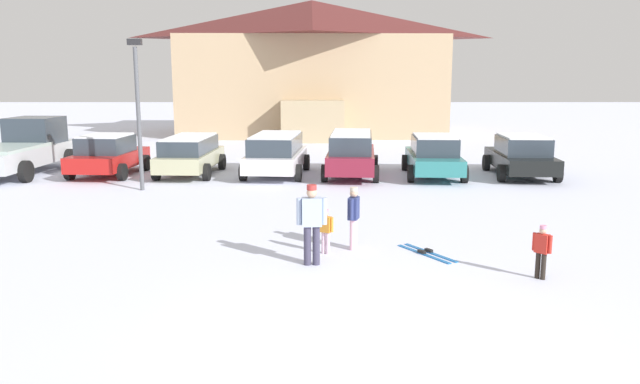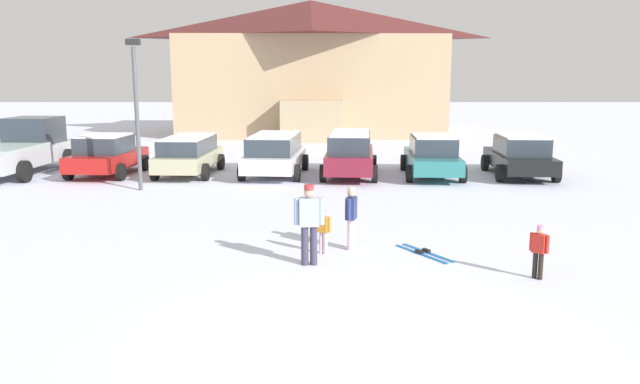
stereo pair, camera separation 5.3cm
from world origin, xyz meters
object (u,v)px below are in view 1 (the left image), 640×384
object	(u,v)px
parked_white_suv	(276,153)
pickup_truck	(24,148)
parked_maroon_van	(351,152)
skier_adult_in_blue_parka	(311,220)
parked_red_sedan	(108,155)
lamp_post	(138,106)
parked_teal_hatchback	(433,156)
skier_child_in_red_jacket	(541,249)
parked_black_sedan	(521,156)
skier_child_in_orange_jacket	(325,229)
skier_teen_in_navy_coat	(353,214)
parked_beige_suv	(190,154)
ski_lodge	(312,67)
pair_of_skis	(426,253)

from	to	relation	value
parked_white_suv	pickup_truck	distance (m)	9.92
parked_maroon_van	skier_adult_in_blue_parka	world-z (taller)	parked_maroon_van
parked_red_sedan	lamp_post	bearing A→B (deg)	-55.47
parked_teal_hatchback	skier_child_in_red_jacket	distance (m)	12.15
parked_teal_hatchback	parked_black_sedan	distance (m)	3.35
parked_maroon_van	parked_teal_hatchback	distance (m)	3.13
skier_child_in_orange_jacket	skier_teen_in_navy_coat	bearing A→B (deg)	30.46
parked_black_sedan	skier_child_in_orange_jacket	world-z (taller)	parked_black_sedan
parked_beige_suv	skier_child_in_orange_jacket	distance (m)	12.05
skier_child_in_red_jacket	lamp_post	distance (m)	13.99
parked_red_sedan	skier_child_in_orange_jacket	distance (m)	13.60
parked_maroon_van	pickup_truck	xyz separation A→B (m)	(-12.79, 0.67, 0.08)
ski_lodge	parked_black_sedan	size ratio (longest dim) A/B	3.74
parked_teal_hatchback	skier_teen_in_navy_coat	size ratio (longest dim) A/B	3.38
pickup_truck	parked_maroon_van	bearing A→B (deg)	-3.02
parked_white_suv	parked_teal_hatchback	distance (m)	6.02
skier_child_in_red_jacket	skier_teen_in_navy_coat	distance (m)	4.04
parked_red_sedan	parked_beige_suv	distance (m)	3.15
parked_maroon_van	parked_black_sedan	bearing A→B (deg)	-0.62
pickup_truck	skier_teen_in_navy_coat	size ratio (longest dim) A/B	4.31
parked_beige_suv	skier_adult_in_blue_parka	size ratio (longest dim) A/B	2.72
parked_black_sedan	lamp_post	distance (m)	14.13
parked_white_suv	skier_adult_in_blue_parka	distance (m)	11.65
parked_red_sedan	parked_teal_hatchback	bearing A→B (deg)	-1.41
pair_of_skis	skier_child_in_orange_jacket	bearing A→B (deg)	-179.89
parked_teal_hatchback	skier_teen_in_navy_coat	bearing A→B (deg)	-109.54
pair_of_skis	parked_beige_suv	bearing A→B (deg)	124.07
parked_beige_suv	parked_white_suv	size ratio (longest dim) A/B	0.96
skier_child_in_red_jacket	lamp_post	size ratio (longest dim) A/B	0.21
skier_child_in_orange_jacket	parked_maroon_van	bearing A→B (deg)	84.19
ski_lodge	lamp_post	size ratio (longest dim) A/B	3.44
parked_maroon_van	parked_red_sedan	bearing A→B (deg)	178.74
parked_teal_hatchback	skier_child_in_orange_jacket	xyz separation A→B (m)	(-4.20, -10.46, -0.25)
parked_white_suv	parked_maroon_van	size ratio (longest dim) A/B	0.98
pickup_truck	ski_lodge	bearing A→B (deg)	57.62
parked_white_suv	pickup_truck	size ratio (longest dim) A/B	0.78
ski_lodge	pair_of_skis	world-z (taller)	ski_lodge
parked_beige_suv	parked_white_suv	bearing A→B (deg)	-2.35
skier_adult_in_blue_parka	lamp_post	distance (m)	10.40
parked_teal_hatchback	lamp_post	size ratio (longest dim) A/B	0.95
parked_beige_suv	parked_white_suv	world-z (taller)	parked_white_suv
parked_maroon_van	parked_black_sedan	world-z (taller)	parked_maroon_van
parked_white_suv	skier_teen_in_navy_coat	size ratio (longest dim) A/B	3.36
skier_adult_in_blue_parka	ski_lodge	bearing A→B (deg)	90.71
ski_lodge	parked_red_sedan	size ratio (longest dim) A/B	4.14
parked_maroon_van	lamp_post	xyz separation A→B (m)	(-7.20, -2.96, 1.92)
parked_beige_suv	pickup_truck	world-z (taller)	pickup_truck
parked_beige_suv	pickup_truck	size ratio (longest dim) A/B	0.75
parked_teal_hatchback	skier_child_in_red_jacket	world-z (taller)	parked_teal_hatchback
skier_adult_in_blue_parka	lamp_post	size ratio (longest dim) A/B	0.33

